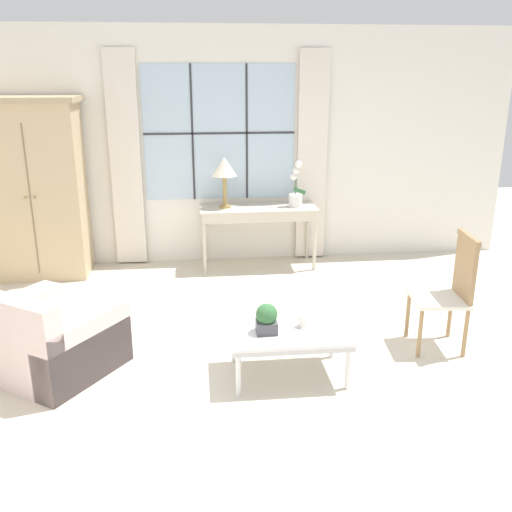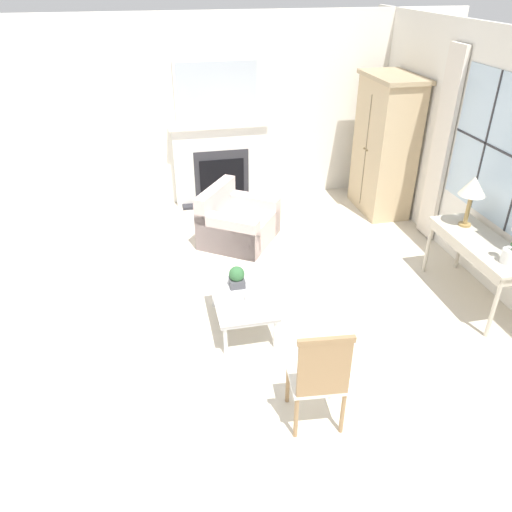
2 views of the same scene
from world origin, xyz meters
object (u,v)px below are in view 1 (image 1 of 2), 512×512
(potted_orchid, at_px, (296,190))
(coffee_table, at_px, (289,335))
(potted_plant_small, at_px, (267,319))
(pillar_candle, at_px, (303,322))
(table_lamp, at_px, (224,168))
(side_chair_wooden, at_px, (451,286))
(armchair_upholstered, at_px, (46,341))
(console_table, at_px, (258,214))
(armoire, at_px, (37,189))

(potted_orchid, relative_size, coffee_table, 0.59)
(potted_orchid, height_order, potted_plant_small, potted_orchid)
(coffee_table, bearing_deg, pillar_candle, 16.87)
(table_lamp, relative_size, side_chair_wooden, 0.59)
(table_lamp, xyz_separation_m, potted_orchid, (0.84, -0.04, -0.26))
(table_lamp, distance_m, potted_orchid, 0.88)
(side_chair_wooden, relative_size, coffee_table, 1.09)
(armchair_upholstered, xyz_separation_m, potted_plant_small, (1.73, -0.31, 0.25))
(console_table, height_order, armchair_upholstered, same)
(coffee_table, height_order, potted_plant_small, potted_plant_small)
(table_lamp, xyz_separation_m, pillar_candle, (0.46, -2.63, -0.77))
(table_lamp, xyz_separation_m, potted_plant_small, (0.16, -2.69, -0.70))
(potted_plant_small, bearing_deg, console_table, 85.08)
(console_table, bearing_deg, table_lamp, 177.85)
(armchair_upholstered, height_order, pillar_candle, armchair_upholstered)
(console_table, bearing_deg, potted_plant_small, -94.92)
(potted_orchid, height_order, side_chair_wooden, potted_orchid)
(armoire, xyz_separation_m, potted_plant_small, (2.29, -2.66, -0.51))
(pillar_candle, bearing_deg, table_lamp, 99.81)
(armoire, relative_size, table_lamp, 3.41)
(potted_orchid, height_order, coffee_table, potted_orchid)
(armchair_upholstered, bearing_deg, armoire, 103.52)
(armchair_upholstered, relative_size, side_chair_wooden, 1.26)
(armoire, relative_size, coffee_table, 2.20)
(table_lamp, height_order, potted_plant_small, table_lamp)
(potted_orchid, relative_size, armchair_upholstered, 0.42)
(table_lamp, bearing_deg, coffee_table, -82.74)
(potted_plant_small, bearing_deg, armoire, 130.75)
(table_lamp, height_order, pillar_candle, table_lamp)
(console_table, height_order, potted_plant_small, console_table)
(console_table, xyz_separation_m, potted_orchid, (0.45, -0.02, 0.28))
(potted_orchid, height_order, armchair_upholstered, potted_orchid)
(table_lamp, bearing_deg, potted_plant_small, -86.52)
(potted_plant_small, bearing_deg, armchair_upholstered, 169.70)
(armoire, xyz_separation_m, armchair_upholstered, (0.56, -2.34, -0.76))
(table_lamp, bearing_deg, armchair_upholstered, -123.27)
(side_chair_wooden, distance_m, potted_plant_small, 1.66)
(potted_plant_small, bearing_deg, table_lamp, 93.48)
(armoire, height_order, console_table, armoire)
(table_lamp, relative_size, potted_orchid, 1.10)
(console_table, relative_size, coffee_table, 1.50)
(console_table, relative_size, armchair_upholstered, 1.08)
(table_lamp, bearing_deg, potted_orchid, -2.52)
(console_table, xyz_separation_m, armchair_upholstered, (-1.96, -2.37, -0.40))
(table_lamp, bearing_deg, armoire, -178.98)
(potted_plant_small, xyz_separation_m, pillar_candle, (0.29, 0.06, -0.07))
(armchair_upholstered, bearing_deg, potted_orchid, 44.28)
(armoire, bearing_deg, coffee_table, -46.86)
(armoire, relative_size, armchair_upholstered, 1.59)
(armoire, xyz_separation_m, coffee_table, (2.46, -2.63, -0.67))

